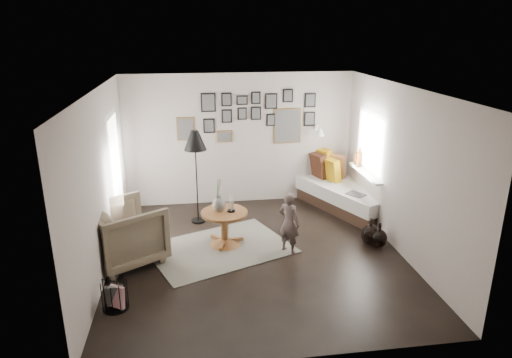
{
  "coord_description": "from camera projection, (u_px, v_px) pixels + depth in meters",
  "views": [
    {
      "loc": [
        -0.94,
        -6.37,
        3.42
      ],
      "look_at": [
        0.05,
        0.5,
        1.1
      ],
      "focal_mm": 32.0,
      "sensor_mm": 36.0,
      "label": 1
    }
  ],
  "objects": [
    {
      "name": "wall_right",
      "position": [
        400.0,
        170.0,
        7.08
      ],
      "size": [
        0.0,
        4.8,
        4.8
      ],
      "primitive_type": "plane",
      "rotation": [
        1.57,
        0.0,
        -1.57
      ],
      "color": "#A89C93",
      "rests_on": "ground"
    },
    {
      "name": "door_left",
      "position": [
        116.0,
        175.0,
        7.68
      ],
      "size": [
        0.0,
        2.14,
        2.14
      ],
      "color": "white",
      "rests_on": "wall_left"
    },
    {
      "name": "wall_sconce",
      "position": [
        320.0,
        132.0,
        8.94
      ],
      "size": [
        0.18,
        0.36,
        0.16
      ],
      "color": "white",
      "rests_on": "wall_back"
    },
    {
      "name": "magazine_basket",
      "position": [
        115.0,
        295.0,
        5.77
      ],
      "size": [
        0.41,
        0.41,
        0.39
      ],
      "rotation": [
        0.0,
        0.0,
        -0.39
      ],
      "color": "black",
      "rests_on": "ground"
    },
    {
      "name": "ceiling",
      "position": [
        258.0,
        89.0,
        6.37
      ],
      "size": [
        4.8,
        4.8,
        0.0
      ],
      "primitive_type": "plane",
      "rotation": [
        3.14,
        0.0,
        0.0
      ],
      "color": "white",
      "rests_on": "wall_back"
    },
    {
      "name": "magazine_on_daybed",
      "position": [
        356.0,
        194.0,
        8.37
      ],
      "size": [
        0.38,
        0.4,
        0.02
      ],
      "primitive_type": "cube",
      "rotation": [
        0.0,
        0.0,
        0.61
      ],
      "color": "black",
      "rests_on": "daybed"
    },
    {
      "name": "vase",
      "position": [
        219.0,
        202.0,
        7.3
      ],
      "size": [
        0.22,
        0.22,
        0.54
      ],
      "color": "black",
      "rests_on": "pedestal_table"
    },
    {
      "name": "wall_left",
      "position": [
        101.0,
        184.0,
        6.47
      ],
      "size": [
        0.0,
        4.8,
        4.8
      ],
      "primitive_type": "plane",
      "rotation": [
        1.57,
        0.0,
        1.57
      ],
      "color": "#A89C93",
      "rests_on": "ground"
    },
    {
      "name": "floor_lamp",
      "position": [
        195.0,
        144.0,
        7.98
      ],
      "size": [
        0.4,
        0.4,
        1.71
      ],
      "rotation": [
        0.0,
        0.0,
        -0.05
      ],
      "color": "black",
      "rests_on": "ground"
    },
    {
      "name": "armchair",
      "position": [
        125.0,
        233.0,
        6.86
      ],
      "size": [
        1.4,
        1.39,
        0.94
      ],
      "primitive_type": "imported",
      "rotation": [
        0.0,
        0.0,
        2.12
      ],
      "color": "brown",
      "rests_on": "ground"
    },
    {
      "name": "demijohn_small",
      "position": [
        379.0,
        238.0,
        7.41
      ],
      "size": [
        0.27,
        0.27,
        0.42
      ],
      "color": "black",
      "rests_on": "ground"
    },
    {
      "name": "gallery_wall",
      "position": [
        254.0,
        117.0,
        8.91
      ],
      "size": [
        2.74,
        0.03,
        1.08
      ],
      "color": "brown",
      "rests_on": "wall_back"
    },
    {
      "name": "ground",
      "position": [
        257.0,
        255.0,
        7.19
      ],
      "size": [
        4.8,
        4.8,
        0.0
      ],
      "primitive_type": "plane",
      "color": "black",
      "rests_on": "ground"
    },
    {
      "name": "armchair_cushion",
      "position": [
        126.0,
        231.0,
        6.9
      ],
      "size": [
        0.59,
        0.59,
        0.19
      ],
      "primitive_type": "cube",
      "rotation": [
        -0.21,
        0.0,
        0.52
      ],
      "color": "silver",
      "rests_on": "armchair"
    },
    {
      "name": "pedestal_table",
      "position": [
        225.0,
        230.0,
        7.44
      ],
      "size": [
        0.75,
        0.75,
        0.59
      ],
      "rotation": [
        0.0,
        0.0,
        -0.06
      ],
      "color": "brown",
      "rests_on": "ground"
    },
    {
      "name": "window_right",
      "position": [
        363.0,
        168.0,
        8.45
      ],
      "size": [
        0.15,
        1.32,
        1.3
      ],
      "color": "white",
      "rests_on": "wall_right"
    },
    {
      "name": "rug",
      "position": [
        220.0,
        248.0,
        7.4
      ],
      "size": [
        2.57,
        2.21,
        0.01
      ],
      "primitive_type": "cube",
      "rotation": [
        0.0,
        0.0,
        0.39
      ],
      "color": "beige",
      "rests_on": "ground"
    },
    {
      "name": "child",
      "position": [
        289.0,
        223.0,
        7.15
      ],
      "size": [
        0.43,
        0.43,
        1.0
      ],
      "primitive_type": "imported",
      "rotation": [
        0.0,
        0.0,
        2.35
      ],
      "color": "brown",
      "rests_on": "ground"
    },
    {
      "name": "demijohn_large",
      "position": [
        370.0,
        234.0,
        7.5
      ],
      "size": [
        0.3,
        0.3,
        0.46
      ],
      "color": "black",
      "rests_on": "ground"
    },
    {
      "name": "wall_front",
      "position": [
        293.0,
        252.0,
        4.53
      ],
      "size": [
        4.5,
        0.0,
        4.5
      ],
      "primitive_type": "plane",
      "rotation": [
        -1.57,
        0.0,
        0.0
      ],
      "color": "#A89C93",
      "rests_on": "ground"
    },
    {
      "name": "candles",
      "position": [
        231.0,
        203.0,
        7.32
      ],
      "size": [
        0.13,
        0.13,
        0.28
      ],
      "color": "black",
      "rests_on": "pedestal_table"
    },
    {
      "name": "wall_back",
      "position": [
        240.0,
        140.0,
        9.03
      ],
      "size": [
        4.5,
        0.0,
        4.5
      ],
      "primitive_type": "plane",
      "rotation": [
        1.57,
        0.0,
        0.0
      ],
      "color": "#A89C93",
      "rests_on": "ground"
    },
    {
      "name": "daybed",
      "position": [
        344.0,
        191.0,
        9.04
      ],
      "size": [
        1.73,
        2.33,
        1.06
      ],
      "rotation": [
        0.0,
        0.0,
        0.43
      ],
      "color": "black",
      "rests_on": "ground"
    }
  ]
}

